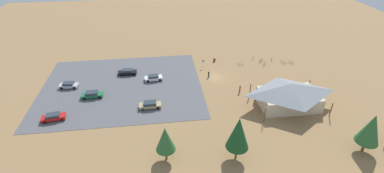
# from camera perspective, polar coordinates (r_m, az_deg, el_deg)

# --- Properties ---
(ground) EXTENTS (160.00, 160.00, 0.00)m
(ground) POSITION_cam_1_polar(r_m,az_deg,el_deg) (70.68, 4.51, 1.87)
(ground) COLOR #937047
(ground) RESTS_ON ground
(parking_lot_asphalt) EXTENTS (36.76, 30.17, 0.05)m
(parking_lot_asphalt) POSITION_cam_1_polar(r_m,az_deg,el_deg) (68.72, -13.85, 0.07)
(parking_lot_asphalt) COLOR #56565B
(parking_lot_asphalt) RESTS_ON ground
(bike_pavilion) EXTENTS (13.92, 9.47, 5.42)m
(bike_pavilion) POSITION_cam_1_polar(r_m,az_deg,el_deg) (61.77, 18.99, -1.39)
(bike_pavilion) COLOR beige
(bike_pavilion) RESTS_ON ground
(trash_bin) EXTENTS (0.60, 0.60, 0.90)m
(trash_bin) POSITION_cam_1_polar(r_m,az_deg,el_deg) (78.36, 4.51, 5.34)
(trash_bin) COLOR brown
(trash_bin) RESTS_ON ground
(lot_sign) EXTENTS (0.56, 0.08, 2.20)m
(lot_sign) POSITION_cam_1_polar(r_m,az_deg,el_deg) (74.52, 2.25, 4.81)
(lot_sign) COLOR #99999E
(lot_sign) RESTS_ON ground
(pine_far_east) EXTENTS (3.69, 3.69, 7.54)m
(pine_far_east) POSITION_cam_1_polar(r_m,az_deg,el_deg) (54.91, 32.24, -7.18)
(pine_far_east) COLOR brown
(pine_far_east) RESTS_ON ground
(pine_midwest) EXTENTS (3.73, 3.73, 8.18)m
(pine_midwest) POSITION_cam_1_polar(r_m,az_deg,el_deg) (45.60, 9.26, -9.17)
(pine_midwest) COLOR brown
(pine_midwest) RESTS_ON ground
(pine_west) EXTENTS (3.21, 3.21, 6.51)m
(pine_west) POSITION_cam_1_polar(r_m,az_deg,el_deg) (45.64, -5.37, -10.44)
(pine_west) COLOR brown
(pine_west) RESTS_ON ground
(bicycle_yellow_back_row) EXTENTS (0.86, 1.45, 0.84)m
(bicycle_yellow_back_row) POSITION_cam_1_polar(r_m,az_deg,el_deg) (81.55, 19.29, 4.61)
(bicycle_yellow_back_row) COLOR black
(bicycle_yellow_back_row) RESTS_ON ground
(bicycle_black_yard_right) EXTENTS (1.47, 0.97, 0.85)m
(bicycle_black_yard_right) POSITION_cam_1_polar(r_m,az_deg,el_deg) (80.09, 13.66, 5.06)
(bicycle_black_yard_right) COLOR black
(bicycle_black_yard_right) RESTS_ON ground
(bicycle_purple_edge_south) EXTENTS (0.67, 1.54, 0.73)m
(bicycle_purple_edge_south) POSITION_cam_1_polar(r_m,az_deg,el_deg) (81.04, 12.14, 5.54)
(bicycle_purple_edge_south) COLOR black
(bicycle_purple_edge_south) RESTS_ON ground
(bicycle_red_by_bin) EXTENTS (1.02, 1.45, 0.75)m
(bicycle_red_by_bin) POSITION_cam_1_polar(r_m,az_deg,el_deg) (81.00, 17.87, 4.68)
(bicycle_red_by_bin) COLOR black
(bicycle_red_by_bin) RESTS_ON ground
(bicycle_orange_front_row) EXTENTS (1.63, 0.77, 0.83)m
(bicycle_orange_front_row) POSITION_cam_1_polar(r_m,az_deg,el_deg) (77.16, 9.67, 4.48)
(bicycle_orange_front_row) COLOR black
(bicycle_orange_front_row) RESTS_ON ground
(bicycle_green_lone_east) EXTENTS (0.80, 1.52, 0.81)m
(bicycle_green_lone_east) POSITION_cam_1_polar(r_m,az_deg,el_deg) (81.57, 15.67, 5.24)
(bicycle_green_lone_east) COLOR black
(bicycle_green_lone_east) RESTS_ON ground
(bicycle_teal_edge_north) EXTENTS (1.35, 1.18, 0.82)m
(bicycle_teal_edge_north) POSITION_cam_1_polar(r_m,az_deg,el_deg) (78.54, 14.34, 4.43)
(bicycle_teal_edge_north) COLOR black
(bicycle_teal_edge_north) RESTS_ON ground
(car_tan_end_stall) EXTENTS (4.57, 1.90, 1.37)m
(car_tan_end_stall) POSITION_cam_1_polar(r_m,az_deg,el_deg) (59.72, -8.40, -3.64)
(car_tan_end_stall) COLOR tan
(car_tan_end_stall) RESTS_ON parking_lot_asphalt
(car_red_second_row) EXTENTS (4.62, 2.41, 1.34)m
(car_red_second_row) POSITION_cam_1_polar(r_m,az_deg,el_deg) (61.99, -26.05, -5.50)
(car_red_second_row) COLOR red
(car_red_second_row) RESTS_ON parking_lot_asphalt
(car_silver_front_row) EXTENTS (4.36, 2.15, 1.31)m
(car_silver_front_row) POSITION_cam_1_polar(r_m,az_deg,el_deg) (71.77, -23.48, 0.27)
(car_silver_front_row) COLOR #BCBCC1
(car_silver_front_row) RESTS_ON parking_lot_asphalt
(car_black_mid_lot) EXTENTS (4.61, 1.99, 1.36)m
(car_black_mid_lot) POSITION_cam_1_polar(r_m,az_deg,el_deg) (73.18, -12.83, 2.87)
(car_black_mid_lot) COLOR black
(car_black_mid_lot) RESTS_ON parking_lot_asphalt
(car_white_back_corner) EXTENTS (4.35, 2.19, 1.34)m
(car_white_back_corner) POSITION_cam_1_polar(r_m,az_deg,el_deg) (69.38, -7.73, 1.75)
(car_white_back_corner) COLOR white
(car_white_back_corner) RESTS_ON parking_lot_asphalt
(car_green_inner_stall) EXTENTS (4.65, 1.94, 1.38)m
(car_green_inner_stall) POSITION_cam_1_polar(r_m,az_deg,el_deg) (66.07, -19.40, -1.53)
(car_green_inner_stall) COLOR #1E6B3D
(car_green_inner_stall) RESTS_ON parking_lot_asphalt
(visitor_near_lot) EXTENTS (0.40, 0.36, 1.69)m
(visitor_near_lot) POSITION_cam_1_polar(r_m,az_deg,el_deg) (70.22, 3.38, 2.53)
(visitor_near_lot) COLOR #2D3347
(visitor_near_lot) RESTS_ON ground
(visitor_at_bikes) EXTENTS (0.36, 0.39, 1.80)m
(visitor_at_bikes) POSITION_cam_1_polar(r_m,az_deg,el_deg) (64.93, 9.58, -0.41)
(visitor_at_bikes) COLOR #2D3347
(visitor_at_bikes) RESTS_ON ground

